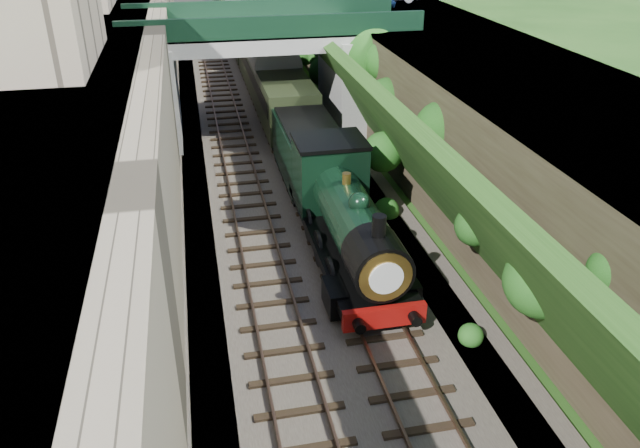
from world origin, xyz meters
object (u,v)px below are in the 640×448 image
Objects in this scene: locomotive at (347,219)px; tender at (309,156)px; tree at (371,59)px; road_bridge at (277,65)px.

locomotive reaches higher than tender.
tree is at bearing 52.46° from tender.
road_bridge is 2.42× the size of tree.
tender is at bearing -88.22° from road_bridge.
road_bridge is 8.61m from tender.
locomotive is (-4.71, -13.50, -2.75)m from tree.
locomotive is 1.70× the size of tender.
tender is (-4.71, -6.13, -3.03)m from tree.
tree reaches higher than locomotive.
road_bridge reaches higher than locomotive.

